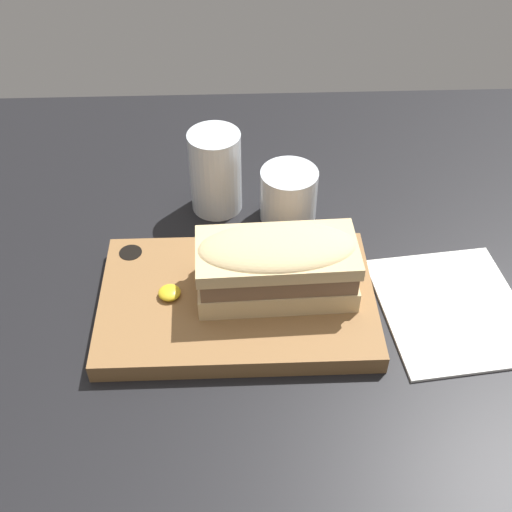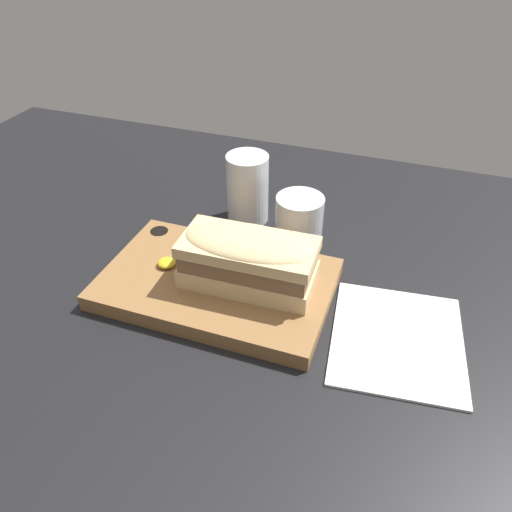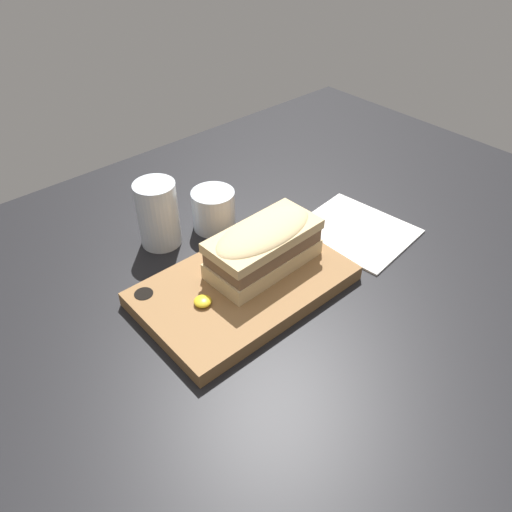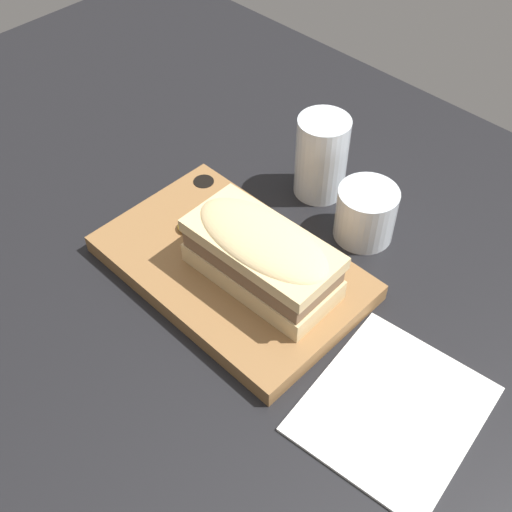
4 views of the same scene
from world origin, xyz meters
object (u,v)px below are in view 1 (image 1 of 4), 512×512
Objects in this scene: wine_glass at (288,197)px; serving_board at (237,299)px; sandwich at (277,263)px; water_glass at (216,176)px; napkin at (452,309)px.

serving_board is at bearing -113.80° from wine_glass.
wine_glass is (2.78, 16.92, -3.54)cm from sandwich.
serving_board is 2.73× the size of water_glass.
napkin is (29.13, -21.52, -5.08)cm from water_glass.
serving_board is at bearing 176.49° from napkin.
water_glass is at bearing 110.69° from sandwich.
serving_board is 1.74× the size of sandwich.
sandwich reaches higher than serving_board.
sandwich is 0.90× the size of napkin.
sandwich is at bearing -99.33° from wine_glass.
sandwich is 17.50cm from wine_glass.
wine_glass is at bearing 66.20° from serving_board.
napkin is (18.97, -18.89, -3.15)cm from wine_glass.
sandwich is (4.83, 0.34, 5.63)cm from serving_board.
napkin is (21.75, -1.97, -6.69)cm from sandwich.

